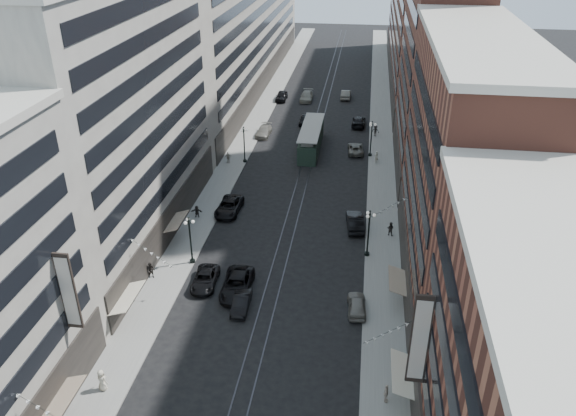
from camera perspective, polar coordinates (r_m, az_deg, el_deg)
The scene contains 36 objects.
ground at distance 87.16m, azimuth 2.24°, elevation 5.58°, with size 220.00×220.00×0.00m, color black.
sidewalk_west at distance 97.91m, azimuth -3.61°, elevation 8.20°, with size 4.00×180.00×0.15m, color gray.
sidewalk_east at distance 96.13m, azimuth 9.47°, elevation 7.47°, with size 4.00×180.00×0.15m, color gray.
rail_west at distance 96.48m, azimuth 2.46°, elevation 7.88°, with size 0.12×180.00×0.02m, color #2D2D33.
rail_east at distance 96.37m, azimuth 3.29°, elevation 7.83°, with size 0.12×180.00×0.02m, color #2D2D33.
building_west_mid at distance 61.77m, azimuth -16.37°, elevation 8.65°, with size 8.00×36.00×28.00m, color #ABA798.
building_west_far at distance 120.46m, azimuth -4.22°, elevation 18.35°, with size 8.00×90.00×26.00m, color #ABA798.
building_east_mid at distance 53.45m, azimuth 17.16°, elevation 3.15°, with size 8.00×30.00×24.00m, color brown.
building_east_tower at distance 77.62m, azimuth 15.45°, elevation 18.00°, with size 8.00×26.00×42.00m, color brown.
building_east_far at distance 127.23m, azimuth 12.65°, elevation 17.86°, with size 8.00×72.00×24.00m, color brown.
lamppost_sw_far at distance 59.40m, azimuth -9.90°, elevation -3.07°, with size 1.03×1.14×5.52m.
lamppost_sw_mid at distance 82.78m, azimuth -4.48°, elevation 6.57°, with size 1.03×1.14×5.52m.
lamppost_se_far at distance 60.32m, azimuth 8.19°, elevation -2.39°, with size 1.03×1.14×5.52m.
lamppost_se_mid at distance 85.66m, azimuth 8.46°, elevation 7.11°, with size 1.03×1.14×5.52m.
streetcar at distance 87.92m, azimuth 2.37°, elevation 7.00°, with size 2.99×13.50×3.73m.
car_2 at distance 57.21m, azimuth -8.42°, elevation -7.16°, with size 2.30×4.99×1.39m, color black.
car_4 at distance 53.67m, azimuth 7.00°, elevation -9.72°, with size 1.68×4.19×1.43m, color slate.
car_5 at distance 53.78m, azimuth -4.76°, elevation -9.53°, with size 1.46×4.20×1.38m, color black.
pedestrian_1 at distance 47.87m, azimuth -18.39°, elevation -16.25°, with size 0.93×0.51×1.91m, color beige.
pedestrian_2 at distance 58.94m, azimuth -13.75°, elevation -6.17°, with size 0.85×0.47×1.76m, color black.
pedestrian_4 at distance 45.50m, azimuth 9.94°, elevation -18.06°, with size 0.95×0.43×1.62m, color beige.
car_7 at distance 69.90m, azimuth -6.00°, elevation 0.15°, with size 2.69×5.82×1.62m, color black.
car_8 at distance 93.93m, azimuth -2.48°, elevation 7.79°, with size 2.13×5.24×1.52m, color slate.
car_9 at distance 112.27m, azimuth -0.67°, elevation 11.31°, with size 2.03×5.05×1.72m, color black.
car_10 at distance 66.61m, azimuth 6.82°, elevation -1.36°, with size 1.84×5.27×1.74m, color black.
car_11 at distance 87.66m, azimuth 6.88°, elevation 6.02°, with size 2.31×5.01×1.39m, color #616057.
car_12 at distance 99.12m, azimuth 7.19°, elevation 8.73°, with size 2.26×5.55×1.61m, color black.
car_13 at distance 99.25m, azimuth 1.76°, elevation 8.97°, with size 1.91×4.75×1.62m, color black.
car_14 at distance 114.01m, azimuth 5.90°, elevation 11.42°, with size 1.77×5.08×1.68m, color #67675C.
pedestrian_5 at distance 69.09m, azimuth -9.25°, elevation -0.35°, with size 1.40×0.40×1.51m, color black.
pedestrian_6 at distance 83.45m, azimuth -6.10°, elevation 5.14°, with size 1.02×0.46×1.74m, color #9F9884.
pedestrian_7 at distance 65.49m, azimuth 10.36°, elevation -2.08°, with size 0.82×0.45×1.68m, color black.
pedestrian_8 at distance 84.19m, azimuth 8.96°, elevation 5.16°, with size 0.63×0.42×1.74m, color beige.
pedestrian_9 at distance 94.31m, azimuth 8.87°, elevation 7.76°, with size 1.19×0.49×1.84m, color black.
car_extra_0 at distance 55.81m, azimuth -5.20°, elevation -7.76°, with size 2.81×6.08×1.69m, color black.
car_extra_1 at distance 112.20m, azimuth 1.91°, elevation 11.28°, with size 2.33×5.74×1.67m, color gray.
Camera 1 is at (7.88, -20.06, 33.55)m, focal length 35.00 mm.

